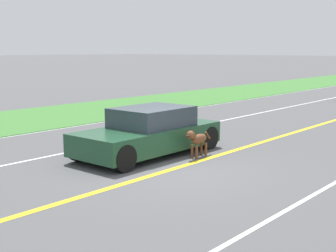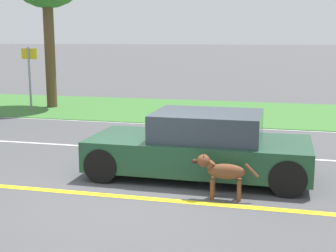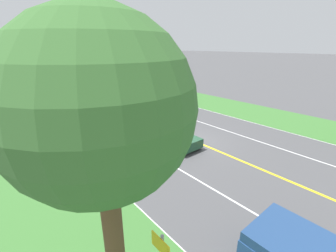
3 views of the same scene
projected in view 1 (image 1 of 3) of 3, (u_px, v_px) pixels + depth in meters
ground_plane at (173, 169)px, 11.51m from camera, size 400.00×400.00×0.00m
centre_divider_line at (173, 169)px, 11.51m from camera, size 0.18×160.00×0.01m
lane_edge_line_right at (16, 135)px, 15.98m from camera, size 0.14×160.00×0.01m
lane_dash_same_dir at (81, 150)px, 13.74m from camera, size 0.10×160.00×0.01m
lane_dash_oncoming at (308, 198)px, 9.27m from camera, size 0.10×160.00×0.01m
ego_car at (149, 133)px, 13.02m from camera, size 1.90×4.37×1.33m
dog at (197, 139)px, 12.67m from camera, size 0.26×1.16×0.81m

